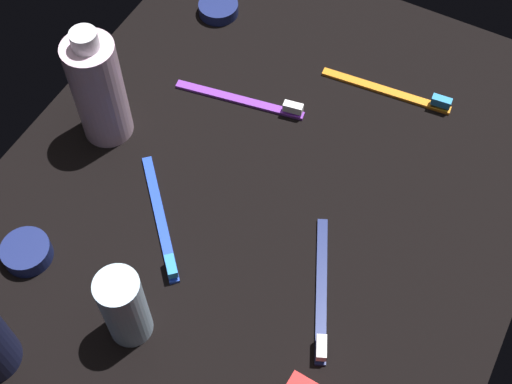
# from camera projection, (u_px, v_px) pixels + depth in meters

# --- Properties ---
(ground_plane) EXTENTS (0.84, 0.64, 0.01)m
(ground_plane) POSITION_uv_depth(u_px,v_px,m) (256.00, 208.00, 0.87)
(ground_plane) COLOR black
(bodywash_bottle) EXTENTS (0.06, 0.06, 0.17)m
(bodywash_bottle) POSITION_uv_depth(u_px,v_px,m) (98.00, 89.00, 0.87)
(bodywash_bottle) COLOR silver
(bodywash_bottle) RESTS_ON ground_plane
(deodorant_stick) EXTENTS (0.05, 0.05, 0.11)m
(deodorant_stick) POSITION_uv_depth(u_px,v_px,m) (124.00, 307.00, 0.74)
(deodorant_stick) COLOR silver
(deodorant_stick) RESTS_ON ground_plane
(toothbrush_navy) EXTENTS (0.17, 0.09, 0.02)m
(toothbrush_navy) POSITION_uv_depth(u_px,v_px,m) (322.00, 296.00, 0.80)
(toothbrush_navy) COLOR navy
(toothbrush_navy) RESTS_ON ground_plane
(toothbrush_purple) EXTENTS (0.04, 0.18, 0.02)m
(toothbrush_purple) POSITION_uv_depth(u_px,v_px,m) (247.00, 100.00, 0.95)
(toothbrush_purple) COLOR purple
(toothbrush_purple) RESTS_ON ground_plane
(toothbrush_orange) EXTENTS (0.03, 0.18, 0.02)m
(toothbrush_orange) POSITION_uv_depth(u_px,v_px,m) (394.00, 91.00, 0.96)
(toothbrush_orange) COLOR orange
(toothbrush_orange) RESTS_ON ground_plane
(toothbrush_blue) EXTENTS (0.14, 0.13, 0.02)m
(toothbrush_blue) POSITION_uv_depth(u_px,v_px,m) (161.00, 223.00, 0.85)
(toothbrush_blue) COLOR blue
(toothbrush_blue) RESTS_ON ground_plane
(cream_tin_left) EXTENTS (0.06, 0.06, 0.02)m
(cream_tin_left) POSITION_uv_depth(u_px,v_px,m) (218.00, 8.00, 1.04)
(cream_tin_left) COLOR navy
(cream_tin_left) RESTS_ON ground_plane
(cream_tin_right) EXTENTS (0.06, 0.06, 0.02)m
(cream_tin_right) POSITION_uv_depth(u_px,v_px,m) (27.00, 252.00, 0.82)
(cream_tin_right) COLOR navy
(cream_tin_right) RESTS_ON ground_plane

